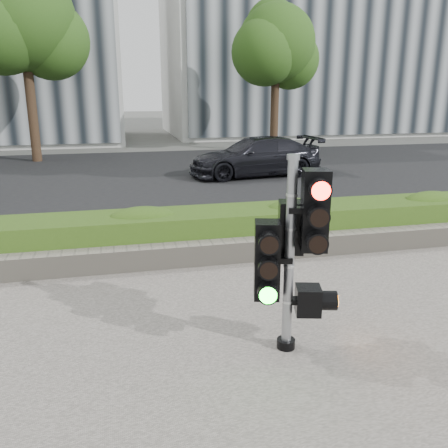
% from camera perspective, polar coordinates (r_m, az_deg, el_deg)
% --- Properties ---
extents(ground, '(120.00, 120.00, 0.00)m').
position_cam_1_polar(ground, '(5.94, 4.06, -10.99)').
color(ground, '#51514C').
rests_on(ground, ground).
extents(road, '(60.00, 13.00, 0.02)m').
position_cam_1_polar(road, '(15.38, -6.97, 5.70)').
color(road, black).
rests_on(road, ground).
extents(curb, '(60.00, 0.25, 0.12)m').
position_cam_1_polar(curb, '(8.76, -1.97, -1.57)').
color(curb, gray).
rests_on(curb, ground).
extents(stone_wall, '(12.00, 0.32, 0.34)m').
position_cam_1_polar(stone_wall, '(7.56, -0.14, -3.31)').
color(stone_wall, gray).
rests_on(stone_wall, sidewalk).
extents(hedge, '(12.00, 1.00, 0.68)m').
position_cam_1_polar(hedge, '(8.11, -1.17, -0.71)').
color(hedge, '#5D8A2A').
rests_on(hedge, sidewalk).
extents(building_right, '(18.00, 10.00, 12.00)m').
position_cam_1_polar(building_right, '(32.76, 10.29, 21.39)').
color(building_right, '#B7B7B2').
rests_on(building_right, ground).
extents(tree_left, '(4.61, 4.03, 7.34)m').
position_cam_1_polar(tree_left, '(19.97, -23.09, 21.44)').
color(tree_left, black).
rests_on(tree_left, ground).
extents(tree_right, '(4.10, 3.58, 6.53)m').
position_cam_1_polar(tree_right, '(21.87, 6.23, 20.45)').
color(tree_right, black).
rests_on(tree_right, ground).
extents(traffic_signal, '(0.75, 0.61, 2.06)m').
position_cam_1_polar(traffic_signal, '(4.83, 8.21, -2.57)').
color(traffic_signal, black).
rests_on(traffic_signal, sidewalk).
extents(car_dark, '(4.40, 2.16, 1.23)m').
position_cam_1_polar(car_dark, '(15.30, 3.76, 8.10)').
color(car_dark, black).
rests_on(car_dark, road).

